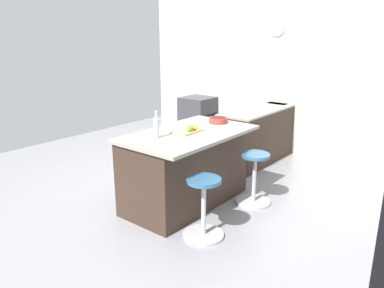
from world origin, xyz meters
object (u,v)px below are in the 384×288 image
object	(u,v)px
stool_by_window	(254,180)
apple_yellow	(195,127)
oven_range	(198,118)
fruit_bowl	(218,120)
apple_green	(190,128)
kitchen_island	(186,167)
cutting_board	(187,131)
stool_middle	(204,210)
water_bottle	(157,127)

from	to	relation	value
stool_by_window	apple_yellow	world-z (taller)	apple_yellow
oven_range	fruit_bowl	size ratio (longest dim) A/B	3.45
oven_range	apple_green	world-z (taller)	apple_green
fruit_bowl	apple_yellow	bearing A→B (deg)	4.97
oven_range	kitchen_island	size ratio (longest dim) A/B	0.51
kitchen_island	stool_by_window	world-z (taller)	kitchen_island
stool_by_window	fruit_bowl	world-z (taller)	fruit_bowl
kitchen_island	cutting_board	size ratio (longest dim) A/B	4.67
apple_yellow	stool_middle	bearing A→B (deg)	45.07
kitchen_island	oven_range	bearing A→B (deg)	-144.78
oven_range	kitchen_island	xyz separation A→B (m)	(2.51, 1.77, 0.05)
oven_range	apple_yellow	xyz separation A→B (m)	(2.45, 1.86, 0.56)
cutting_board	apple_yellow	bearing A→B (deg)	141.02
stool_by_window	fruit_bowl	distance (m)	0.93
stool_by_window	kitchen_island	bearing A→B (deg)	-52.12
oven_range	apple_yellow	distance (m)	3.13
kitchen_island	stool_middle	distance (m)	0.87
oven_range	water_bottle	bearing A→B (deg)	30.02
oven_range	stool_by_window	size ratio (longest dim) A/B	1.30
kitchen_island	cutting_board	distance (m)	0.47
oven_range	apple_green	size ratio (longest dim) A/B	10.63
oven_range	fruit_bowl	world-z (taller)	fruit_bowl
oven_range	stool_by_window	world-z (taller)	oven_range
kitchen_island	stool_by_window	bearing A→B (deg)	127.88
kitchen_island	cutting_board	xyz separation A→B (m)	(0.01, 0.03, 0.47)
stool_middle	cutting_board	world-z (taller)	cutting_board
apple_green	water_bottle	world-z (taller)	water_bottle
stool_by_window	fruit_bowl	xyz separation A→B (m)	(-0.10, -0.64, 0.67)
kitchen_island	water_bottle	distance (m)	0.73
kitchen_island	water_bottle	bearing A→B (deg)	-10.04
stool_middle	apple_yellow	size ratio (longest dim) A/B	9.39
oven_range	fruit_bowl	xyz separation A→B (m)	(1.88, 1.81, 0.55)
stool_middle	fruit_bowl	bearing A→B (deg)	-151.08
stool_middle	water_bottle	size ratio (longest dim) A/B	2.11
cutting_board	apple_green	bearing A→B (deg)	76.50
oven_range	apple_green	distance (m)	3.19
apple_yellow	fruit_bowl	xyz separation A→B (m)	(-0.57, -0.05, -0.02)
cutting_board	apple_yellow	world-z (taller)	apple_yellow
kitchen_island	apple_green	xyz separation A→B (m)	(0.03, 0.08, 0.52)
oven_range	kitchen_island	world-z (taller)	kitchen_island
stool_by_window	water_bottle	xyz separation A→B (m)	(0.95, -0.75, 0.75)
apple_yellow	kitchen_island	bearing A→B (deg)	-56.26
apple_yellow	apple_green	size ratio (longest dim) A/B	0.87
kitchen_island	apple_yellow	size ratio (longest dim) A/B	23.88
oven_range	apple_green	bearing A→B (deg)	36.20
stool_by_window	apple_green	size ratio (longest dim) A/B	8.16
kitchen_island	stool_middle	xyz separation A→B (m)	(0.53, 0.68, -0.16)
oven_range	fruit_bowl	distance (m)	2.67
apple_yellow	water_bottle	size ratio (longest dim) A/B	0.23
cutting_board	fruit_bowl	size ratio (longest dim) A/B	1.45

